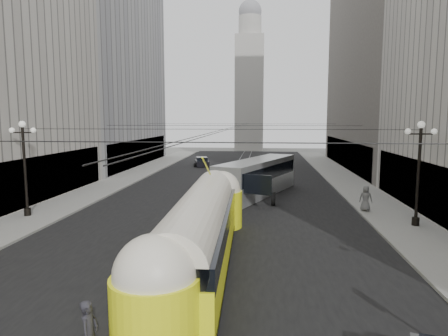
% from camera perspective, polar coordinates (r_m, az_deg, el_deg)
% --- Properties ---
extents(road, '(20.00, 85.00, 0.02)m').
position_cam_1_polar(road, '(40.13, 0.98, -2.50)').
color(road, black).
rests_on(road, ground).
extents(sidewalk_left, '(4.00, 72.00, 0.15)m').
position_cam_1_polar(sidewalk_left, '(46.05, -13.69, -1.37)').
color(sidewalk_left, gray).
rests_on(sidewalk_left, ground).
extents(sidewalk_right, '(4.00, 72.00, 0.15)m').
position_cam_1_polar(sidewalk_right, '(44.30, 17.05, -1.81)').
color(sidewalk_right, gray).
rests_on(sidewalk_right, ground).
extents(rail_left, '(0.12, 85.00, 0.04)m').
position_cam_1_polar(rail_left, '(40.20, -0.08, -2.48)').
color(rail_left, gray).
rests_on(rail_left, ground).
extents(rail_right, '(0.12, 85.00, 0.04)m').
position_cam_1_polar(rail_right, '(40.07, 2.05, -2.52)').
color(rail_right, gray).
rests_on(rail_right, ground).
extents(building_left_far, '(12.60, 28.60, 28.60)m').
position_cam_1_polar(building_left_far, '(60.16, -17.60, 14.03)').
color(building_left_far, '#999999').
rests_on(building_left_far, ground).
extents(building_right_far, '(12.60, 32.60, 32.60)m').
position_cam_1_polar(building_right_far, '(58.22, 23.31, 16.03)').
color(building_right_far, '#514C47').
rests_on(building_right_far, ground).
extents(distant_tower, '(6.00, 6.00, 31.36)m').
position_cam_1_polar(distant_tower, '(87.40, 3.67, 12.49)').
color(distant_tower, '#B2AFA8').
rests_on(distant_tower, ground).
extents(lamppost_left_mid, '(1.86, 0.44, 6.37)m').
position_cam_1_polar(lamppost_left_mid, '(29.72, -26.61, 0.68)').
color(lamppost_left_mid, black).
rests_on(lamppost_left_mid, sidewalk_left).
extents(lamppost_right_mid, '(1.86, 0.44, 6.37)m').
position_cam_1_polar(lamppost_right_mid, '(26.77, 26.07, 0.09)').
color(lamppost_right_mid, black).
rests_on(lamppost_right_mid, sidewalk_right).
extents(catenary, '(25.00, 72.00, 0.23)m').
position_cam_1_polar(catenary, '(38.57, 1.05, 5.90)').
color(catenary, black).
rests_on(catenary, ground).
extents(streetcar, '(2.98, 16.15, 3.53)m').
position_cam_1_polar(streetcar, '(18.11, -3.37, -8.75)').
color(streetcar, '#F8FF16').
rests_on(streetcar, ground).
extents(city_bus, '(6.98, 12.80, 3.13)m').
position_cam_1_polar(city_bus, '(34.89, 4.83, -1.11)').
color(city_bus, '#AFB3B5').
rests_on(city_bus, ground).
extents(sedan_white_far, '(2.39, 4.45, 1.33)m').
position_cam_1_polar(sedan_white_far, '(55.09, 7.30, 0.68)').
color(sedan_white_far, silver).
rests_on(sedan_white_far, ground).
extents(sedan_dark_far, '(2.62, 4.39, 1.30)m').
position_cam_1_polar(sedan_dark_far, '(56.44, -3.19, 0.86)').
color(sedan_dark_far, black).
rests_on(sedan_dark_far, ground).
extents(pedestrian_crossing_a, '(0.45, 0.68, 1.86)m').
position_cam_1_polar(pedestrian_crossing_a, '(12.12, -18.69, -21.52)').
color(pedestrian_crossing_a, '#232228').
rests_on(pedestrian_crossing_a, ground).
extents(pedestrian_sidewalk_right, '(1.03, 0.84, 1.82)m').
position_cam_1_polar(pedestrian_sidewalk_right, '(30.04, 19.59, -4.10)').
color(pedestrian_sidewalk_right, slate).
rests_on(pedestrian_sidewalk_right, sidewalk_right).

